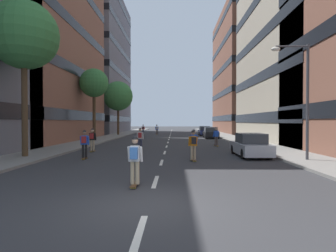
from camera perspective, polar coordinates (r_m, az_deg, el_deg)
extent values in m
plane|color=#333335|center=(38.58, 0.25, -2.49)|extent=(185.20, 185.20, 0.00)
cube|color=gray|center=(43.43, -11.05, -2.03)|extent=(3.33, 84.88, 0.14)
cube|color=gray|center=(43.14, 11.82, -2.05)|extent=(3.33, 84.88, 0.14)
cube|color=silver|center=(6.13, -5.96, -21.01)|extent=(0.16, 2.20, 0.01)
cube|color=silver|center=(10.91, -2.56, -11.20)|extent=(0.16, 2.20, 0.01)
cube|color=silver|center=(15.82, -1.32, -7.40)|extent=(0.16, 2.20, 0.01)
cube|color=silver|center=(20.78, -0.68, -5.41)|extent=(0.16, 2.20, 0.01)
cube|color=silver|center=(25.75, -0.29, -4.18)|extent=(0.16, 2.20, 0.01)
cube|color=silver|center=(30.74, -0.03, -3.35)|extent=(0.16, 2.20, 0.01)
cube|color=silver|center=(35.72, 0.16, -2.76)|extent=(0.16, 2.20, 0.01)
cube|color=silver|center=(40.71, 0.31, -2.30)|extent=(0.16, 2.20, 0.01)
cube|color=silver|center=(45.70, 0.42, -1.95)|extent=(0.16, 2.20, 0.01)
cube|color=silver|center=(50.70, 0.51, -1.67)|extent=(0.16, 2.20, 0.01)
cube|color=silver|center=(55.69, 0.58, -1.44)|extent=(0.16, 2.20, 0.01)
cube|color=silver|center=(60.69, 0.65, -1.24)|extent=(0.16, 2.20, 0.01)
cube|color=silver|center=(65.69, 0.70, -1.08)|extent=(0.16, 2.20, 0.01)
cube|color=silver|center=(70.68, 0.74, -0.94)|extent=(0.16, 2.20, 0.01)
cube|color=silver|center=(75.68, 0.78, -0.81)|extent=(0.16, 2.20, 0.01)
cube|color=brown|center=(39.11, -28.30, 19.70)|extent=(14.48, 22.44, 29.91)
cube|color=black|center=(37.01, -28.16, 1.89)|extent=(14.60, 22.56, 1.10)
cube|color=black|center=(37.44, -28.21, 9.54)|extent=(14.60, 22.56, 1.10)
cube|color=black|center=(38.51, -28.27, 16.89)|extent=(14.60, 22.56, 1.10)
cube|color=slate|center=(62.37, -16.02, 11.81)|extent=(14.48, 22.98, 28.23)
cube|color=black|center=(61.24, -15.97, 1.38)|extent=(14.60, 23.10, 1.10)
cube|color=black|center=(61.46, -15.99, 5.77)|extent=(14.60, 23.10, 1.10)
cube|color=black|center=(62.04, -16.01, 10.10)|extent=(14.60, 23.10, 1.10)
cube|color=black|center=(62.96, -16.03, 14.33)|extent=(14.60, 23.10, 1.10)
cube|color=black|center=(64.22, -16.05, 18.42)|extent=(14.60, 23.10, 1.10)
cube|color=black|center=(65.79, -16.07, 22.33)|extent=(14.60, 23.10, 1.10)
cube|color=black|center=(36.31, 28.82, 1.47)|extent=(14.60, 22.59, 1.10)
cube|color=black|center=(36.65, 28.88, 8.55)|extent=(14.60, 22.59, 1.10)
cube|color=black|center=(37.52, 28.93, 15.40)|extent=(14.60, 22.59, 1.10)
cube|color=brown|center=(61.64, 17.37, 10.21)|extent=(14.48, 23.46, 24.57)
cube|color=black|center=(60.82, 17.33, 1.49)|extent=(14.60, 23.58, 1.10)
cube|color=black|center=(61.08, 17.35, 6.11)|extent=(14.60, 23.58, 1.10)
cube|color=black|center=(61.72, 17.37, 10.66)|extent=(14.60, 23.58, 1.10)
cube|color=black|center=(62.74, 17.40, 15.08)|extent=(14.60, 23.58, 1.10)
cube|color=black|center=(64.12, 17.42, 19.34)|extent=(14.60, 23.58, 1.10)
cube|color=black|center=(39.15, 8.65, -1.67)|extent=(1.80, 4.40, 0.70)
cube|color=#2D3338|center=(38.97, 8.68, -0.70)|extent=(1.60, 2.10, 0.64)
cylinder|color=black|center=(40.50, 7.27, -1.88)|extent=(0.22, 0.64, 0.64)
cylinder|color=black|center=(40.70, 9.51, -1.87)|extent=(0.22, 0.64, 0.64)
cylinder|color=black|center=(37.62, 7.72, -2.10)|extent=(0.22, 0.64, 0.64)
cylinder|color=black|center=(37.83, 10.13, -2.09)|extent=(0.22, 0.64, 0.64)
cube|color=#B2B7BF|center=(19.24, 16.39, -4.38)|extent=(1.80, 4.40, 0.70)
cube|color=#2D3338|center=(19.05, 16.52, -2.41)|extent=(1.60, 2.10, 0.64)
cylinder|color=black|center=(20.48, 13.16, -4.63)|extent=(0.22, 0.64, 0.64)
cylinder|color=black|center=(20.87, 17.48, -4.55)|extent=(0.22, 0.64, 0.64)
cylinder|color=black|center=(17.67, 15.10, -5.53)|extent=(0.22, 0.64, 0.64)
cylinder|color=black|center=(18.11, 20.04, -5.39)|extent=(0.22, 0.64, 0.64)
cube|color=navy|center=(47.25, 7.39, -1.23)|extent=(1.80, 4.40, 0.70)
cube|color=#2D3338|center=(47.08, 7.41, -0.42)|extent=(1.60, 2.10, 0.64)
cylinder|color=black|center=(48.62, 6.27, -1.41)|extent=(0.22, 0.64, 0.64)
cylinder|color=black|center=(48.79, 8.14, -1.41)|extent=(0.22, 0.64, 0.64)
cylinder|color=black|center=(45.74, 6.58, -1.56)|extent=(0.22, 0.64, 0.64)
cylinder|color=black|center=(45.91, 8.57, -1.55)|extent=(0.22, 0.64, 0.64)
cylinder|color=#4C3823|center=(46.94, -10.10, 1.12)|extent=(0.36, 0.36, 4.67)
sphere|color=#387A3D|center=(47.13, -10.12, 6.02)|extent=(4.84, 4.84, 4.84)
cylinder|color=#4C3823|center=(33.53, -14.78, 1.87)|extent=(0.36, 0.36, 5.46)
sphere|color=#387A3D|center=(33.82, -14.81, 8.47)|extent=(3.30, 3.30, 3.30)
cylinder|color=#4C3823|center=(19.55, -27.14, 3.35)|extent=(0.36, 0.36, 6.04)
sphere|color=#387A3D|center=(20.25, -27.23, 16.15)|extent=(4.21, 4.21, 4.21)
cylinder|color=#3F3F44|center=(17.73, 26.51, 4.37)|extent=(0.16, 0.16, 6.50)
cylinder|color=#3F3F44|center=(17.84, 23.88, 14.61)|extent=(1.80, 0.10, 0.10)
ellipsoid|color=silver|center=(17.49, 21.06, 14.40)|extent=(0.50, 0.30, 0.24)
cube|color=brown|center=(18.35, 5.24, -6.01)|extent=(0.37, 0.92, 0.02)
cylinder|color=#D8BF4C|center=(18.67, 5.37, -6.03)|extent=(0.19, 0.10, 0.07)
cylinder|color=#D8BF4C|center=(18.04, 5.10, -6.28)|extent=(0.19, 0.10, 0.07)
cylinder|color=#594C47|center=(18.32, 4.96, -4.72)|extent=(0.16, 0.16, 0.80)
cylinder|color=#594C47|center=(18.30, 5.52, -4.73)|extent=(0.16, 0.16, 0.80)
cube|color=blue|center=(18.25, 5.24, -2.62)|extent=(0.35, 0.26, 0.55)
cylinder|color=blue|center=(18.33, 4.58, -2.69)|extent=(0.13, 0.24, 0.55)
cylinder|color=blue|center=(18.28, 5.95, -2.70)|extent=(0.13, 0.24, 0.55)
sphere|color=beige|center=(18.25, 5.25, -1.19)|extent=(0.22, 0.22, 0.22)
sphere|color=black|center=(18.25, 5.25, -1.03)|extent=(0.21, 0.21, 0.21)
cube|color=#3F72BF|center=(18.07, 5.17, -2.56)|extent=(0.29, 0.21, 0.40)
cube|color=brown|center=(22.03, -15.10, -4.87)|extent=(0.25, 0.91, 0.02)
cylinder|color=#D8BF4C|center=(22.33, -14.82, -4.92)|extent=(0.18, 0.08, 0.07)
cylinder|color=#D8BF4C|center=(21.73, -15.38, -5.08)|extent=(0.18, 0.08, 0.07)
cylinder|color=tan|center=(22.02, -15.32, -3.80)|extent=(0.15, 0.15, 0.80)
cylinder|color=tan|center=(21.96, -14.88, -3.81)|extent=(0.15, 0.15, 0.80)
cube|color=black|center=(21.95, -15.11, -2.05)|extent=(0.33, 0.22, 0.55)
cylinder|color=black|center=(22.07, -15.61, -2.11)|extent=(0.10, 0.23, 0.55)
cylinder|color=black|center=(21.92, -14.52, -2.12)|extent=(0.10, 0.23, 0.55)
sphere|color=beige|center=(21.95, -15.10, -0.86)|extent=(0.22, 0.22, 0.22)
sphere|color=black|center=(21.94, -15.10, -0.73)|extent=(0.21, 0.21, 0.21)
cube|color=#A52626|center=(21.77, -15.27, -1.99)|extent=(0.27, 0.17, 0.40)
cube|color=brown|center=(26.35, 9.76, -3.91)|extent=(0.40, 0.92, 0.02)
cylinder|color=#D8BF4C|center=(26.66, 9.50, -3.95)|extent=(0.19, 0.11, 0.07)
cylinder|color=#D8BF4C|center=(26.06, 10.02, -4.07)|extent=(0.19, 0.11, 0.07)
cylinder|color=#594C47|center=(26.29, 9.58, -3.02)|extent=(0.17, 0.17, 0.80)
cylinder|color=#594C47|center=(26.36, 9.94, -3.01)|extent=(0.17, 0.17, 0.80)
cube|color=blue|center=(26.29, 9.77, -1.55)|extent=(0.36, 0.27, 0.55)
cylinder|color=blue|center=(26.25, 9.28, -1.61)|extent=(0.14, 0.24, 0.55)
cylinder|color=blue|center=(26.42, 10.17, -1.59)|extent=(0.14, 0.24, 0.55)
sphere|color=tan|center=(26.29, 9.75, -0.55)|extent=(0.22, 0.22, 0.22)
sphere|color=black|center=(26.29, 9.75, -0.44)|extent=(0.21, 0.21, 0.21)
cube|color=brown|center=(49.85, -5.07, -1.63)|extent=(0.24, 0.91, 0.02)
cylinder|color=#D8BF4C|center=(50.17, -5.05, -1.66)|extent=(0.18, 0.08, 0.07)
cylinder|color=#D8BF4C|center=(49.53, -5.10, -1.70)|extent=(0.18, 0.08, 0.07)
cylinder|color=#2D334C|center=(49.84, -5.18, -1.15)|extent=(0.15, 0.15, 0.80)
cylinder|color=#2D334C|center=(49.83, -4.97, -1.15)|extent=(0.15, 0.15, 0.80)
cube|color=red|center=(49.82, -5.07, -0.38)|extent=(0.33, 0.21, 0.55)
cylinder|color=red|center=(49.88, -5.32, -0.41)|extent=(0.10, 0.23, 0.55)
cylinder|color=red|center=(49.85, -4.82, -0.41)|extent=(0.10, 0.23, 0.55)
sphere|color=beige|center=(49.83, -5.07, 0.15)|extent=(0.22, 0.22, 0.22)
sphere|color=black|center=(49.83, -5.07, 0.20)|extent=(0.21, 0.21, 0.21)
cube|color=black|center=(49.63, -5.09, -0.35)|extent=(0.27, 0.17, 0.40)
cube|color=brown|center=(10.13, -6.74, -11.69)|extent=(0.25, 0.91, 0.02)
cylinder|color=#D8BF4C|center=(10.45, -6.39, -11.57)|extent=(0.18, 0.08, 0.07)
cylinder|color=#D8BF4C|center=(9.84, -7.11, -12.36)|extent=(0.18, 0.08, 0.07)
cylinder|color=tan|center=(10.07, -7.25, -9.38)|extent=(0.15, 0.15, 0.80)
cylinder|color=tan|center=(10.03, -6.23, -9.42)|extent=(0.15, 0.15, 0.80)
cube|color=white|center=(9.95, -6.75, -5.58)|extent=(0.33, 0.22, 0.55)
cylinder|color=white|center=(10.05, -7.93, -5.67)|extent=(0.10, 0.23, 0.55)
cylinder|color=white|center=(9.96, -5.45, -5.72)|extent=(0.10, 0.23, 0.55)
sphere|color=tan|center=(9.93, -6.74, -2.95)|extent=(0.22, 0.22, 0.22)
sphere|color=black|center=(9.93, -6.74, -2.67)|extent=(0.21, 0.21, 0.21)
cube|color=#3F72BF|center=(9.77, -6.96, -5.52)|extent=(0.27, 0.17, 0.40)
cube|color=brown|center=(22.69, -5.69, -4.68)|extent=(0.20, 0.90, 0.02)
cylinder|color=#D8BF4C|center=(23.01, -5.59, -4.72)|extent=(0.18, 0.07, 0.07)
cylinder|color=#D8BF4C|center=(22.38, -5.78, -4.88)|extent=(0.18, 0.07, 0.07)
cylinder|color=#2D334C|center=(22.66, -5.91, -3.64)|extent=(0.14, 0.14, 0.80)
cylinder|color=#2D334C|center=(22.64, -5.46, -3.64)|extent=(0.14, 0.14, 0.80)
cube|color=white|center=(22.61, -5.69, -1.94)|extent=(0.32, 0.20, 0.55)
cylinder|color=white|center=(22.69, -6.23, -2.00)|extent=(0.09, 0.23, 0.55)
cylinder|color=white|center=(22.64, -5.12, -2.00)|extent=(0.09, 0.23, 0.55)
sphere|color=tan|center=(22.61, -5.69, -0.78)|extent=(0.22, 0.22, 0.22)
sphere|color=black|center=(22.61, -5.69, -0.66)|extent=(0.21, 0.21, 0.21)
cube|color=#A52626|center=(22.43, -5.74, -1.88)|extent=(0.26, 0.16, 0.40)
cube|color=brown|center=(17.86, -16.60, -6.23)|extent=(0.28, 0.91, 0.02)
cylinder|color=#D8BF4C|center=(18.18, -16.37, -6.26)|extent=(0.19, 0.09, 0.07)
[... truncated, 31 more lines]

